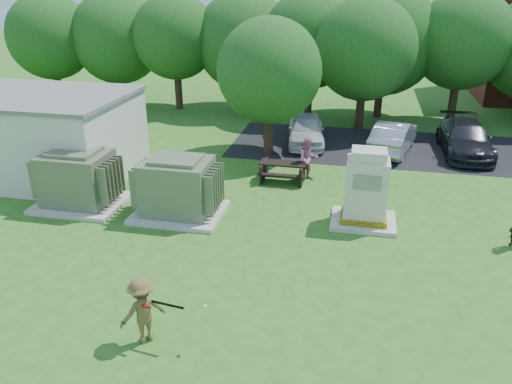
% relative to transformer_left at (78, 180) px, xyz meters
% --- Properties ---
extents(ground, '(120.00, 120.00, 0.00)m').
position_rel_transformer_left_xyz_m(ground, '(6.50, -4.50, -0.97)').
color(ground, '#2D6619').
rests_on(ground, ground).
extents(service_building, '(10.00, 5.00, 3.20)m').
position_rel_transformer_left_xyz_m(service_building, '(-4.50, 2.50, 0.63)').
color(service_building, beige).
rests_on(service_building, ground).
extents(service_building_roof, '(10.20, 5.20, 0.15)m').
position_rel_transformer_left_xyz_m(service_building_roof, '(-4.50, 2.50, 2.31)').
color(service_building_roof, slate).
rests_on(service_building_roof, service_building).
extents(parking_strip, '(20.00, 6.00, 0.01)m').
position_rel_transformer_left_xyz_m(parking_strip, '(13.50, 9.00, -0.96)').
color(parking_strip, '#232326').
rests_on(parking_strip, ground).
extents(transformer_left, '(3.00, 2.40, 2.07)m').
position_rel_transformer_left_xyz_m(transformer_left, '(0.00, 0.00, 0.00)').
color(transformer_left, beige).
rests_on(transformer_left, ground).
extents(transformer_right, '(3.00, 2.40, 2.07)m').
position_rel_transformer_left_xyz_m(transformer_right, '(3.70, 0.00, 0.00)').
color(transformer_right, beige).
rests_on(transformer_right, ground).
extents(generator_cabinet, '(2.11, 1.72, 2.56)m').
position_rel_transformer_left_xyz_m(generator_cabinet, '(9.90, 0.64, 0.15)').
color(generator_cabinet, beige).
rests_on(generator_cabinet, ground).
extents(picnic_table, '(1.81, 1.36, 0.77)m').
position_rel_transformer_left_xyz_m(picnic_table, '(6.70, 3.78, -0.49)').
color(picnic_table, black).
rests_on(picnic_table, ground).
extents(batter, '(1.16, 1.15, 1.61)m').
position_rel_transformer_left_xyz_m(batter, '(5.18, -6.31, -0.17)').
color(batter, brown).
rests_on(batter, ground).
extents(person_at_picnic, '(1.08, 0.99, 1.78)m').
position_rel_transformer_left_xyz_m(person_at_picnic, '(7.64, 4.08, -0.08)').
color(person_at_picnic, '#C16690').
rests_on(person_at_picnic, ground).
extents(car_white, '(2.23, 4.38, 1.43)m').
position_rel_transformer_left_xyz_m(car_white, '(7.02, 8.79, -0.26)').
color(car_white, silver).
rests_on(car_white, ground).
extents(car_silver_a, '(2.51, 4.56, 1.42)m').
position_rel_transformer_left_xyz_m(car_silver_a, '(11.12, 8.49, -0.26)').
color(car_silver_a, '#A8A9AD').
rests_on(car_silver_a, ground).
extents(car_dark, '(2.12, 5.02, 1.45)m').
position_rel_transformer_left_xyz_m(car_dark, '(14.33, 8.86, -0.25)').
color(car_dark, black).
rests_on(car_dark, ground).
extents(batting_equipment, '(1.41, 0.31, 0.11)m').
position_rel_transformer_left_xyz_m(batting_equipment, '(5.81, -6.33, 0.09)').
color(batting_equipment, black).
rests_on(batting_equipment, ground).
extents(tree_row, '(41.30, 13.30, 7.30)m').
position_rel_transformer_left_xyz_m(tree_row, '(8.25, 14.00, 3.18)').
color(tree_row, '#47301E').
rests_on(tree_row, ground).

